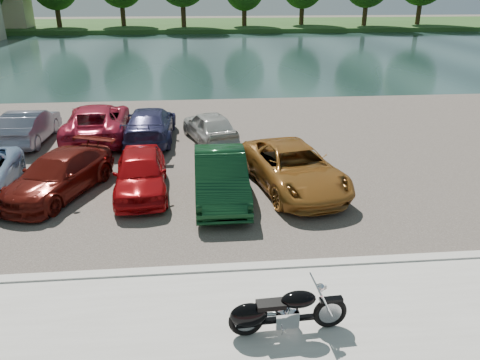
# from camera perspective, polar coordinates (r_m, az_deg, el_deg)

# --- Properties ---
(ground) EXTENTS (200.00, 200.00, 0.00)m
(ground) POSITION_cam_1_polar(r_m,az_deg,el_deg) (9.86, 4.77, -17.25)
(ground) COLOR #595447
(ground) RESTS_ON ground
(promenade) EXTENTS (60.00, 6.00, 0.10)m
(promenade) POSITION_cam_1_polar(r_m,az_deg,el_deg) (9.10, 5.92, -21.01)
(promenade) COLOR #B2AFA8
(promenade) RESTS_ON ground
(kerb) EXTENTS (60.00, 0.30, 0.14)m
(kerb) POSITION_cam_1_polar(r_m,az_deg,el_deg) (11.40, 3.06, -10.56)
(kerb) COLOR #B2AFA8
(kerb) RESTS_ON ground
(parking_lot) EXTENTS (60.00, 18.00, 0.04)m
(parking_lot) POSITION_cam_1_polar(r_m,az_deg,el_deg) (19.53, -0.69, 3.90)
(parking_lot) COLOR #3E3732
(parking_lot) RESTS_ON ground
(river) EXTENTS (120.00, 40.00, 0.00)m
(river) POSITION_cam_1_polar(r_m,az_deg,el_deg) (47.86, -3.62, 15.10)
(river) COLOR #1B312F
(river) RESTS_ON ground
(far_bank) EXTENTS (120.00, 24.00, 0.60)m
(far_bank) POSITION_cam_1_polar(r_m,az_deg,el_deg) (79.66, -4.46, 18.33)
(far_bank) COLOR #214619
(far_bank) RESTS_ON ground
(motorcycle) EXTENTS (2.33, 0.75, 1.05)m
(motorcycle) POSITION_cam_1_polar(r_m,az_deg,el_deg) (9.27, 4.59, -15.77)
(motorcycle) COLOR black
(motorcycle) RESTS_ON promenade
(car_3) EXTENTS (3.41, 4.90, 1.32)m
(car_3) POSITION_cam_1_polar(r_m,az_deg,el_deg) (16.04, -21.23, 0.59)
(car_3) COLOR #5B130D
(car_3) RESTS_ON parking_lot
(car_4) EXTENTS (1.95, 4.20, 1.39)m
(car_4) POSITION_cam_1_polar(r_m,az_deg,el_deg) (15.37, -12.02, 0.89)
(car_4) COLOR #A80B0F
(car_4) RESTS_ON parking_lot
(car_5) EXTENTS (1.60, 4.56, 1.50)m
(car_5) POSITION_cam_1_polar(r_m,az_deg,el_deg) (14.62, -2.39, 0.48)
(car_5) COLOR #0E351A
(car_5) RESTS_ON parking_lot
(car_6) EXTENTS (3.36, 5.53, 1.43)m
(car_6) POSITION_cam_1_polar(r_m,az_deg,el_deg) (15.48, 6.54, 1.50)
(car_6) COLOR #9C6124
(car_6) RESTS_ON parking_lot
(car_9) EXTENTS (1.59, 4.30, 1.40)m
(car_9) POSITION_cam_1_polar(r_m,az_deg,el_deg) (22.03, -24.32, 6.03)
(car_9) COLOR slate
(car_9) RESTS_ON parking_lot
(car_10) EXTENTS (2.93, 5.67, 1.53)m
(car_10) POSITION_cam_1_polar(r_m,az_deg,el_deg) (21.47, -17.03, 6.84)
(car_10) COLOR #AB1C35
(car_10) RESTS_ON parking_lot
(car_11) EXTENTS (2.11, 4.96, 1.43)m
(car_11) POSITION_cam_1_polar(r_m,az_deg,el_deg) (20.68, -10.91, 6.69)
(car_11) COLOR navy
(car_11) RESTS_ON parking_lot
(car_12) EXTENTS (2.62, 4.18, 1.33)m
(car_12) POSITION_cam_1_polar(r_m,az_deg,el_deg) (20.24, -3.73, 6.56)
(car_12) COLOR #B7B7B2
(car_12) RESTS_ON parking_lot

